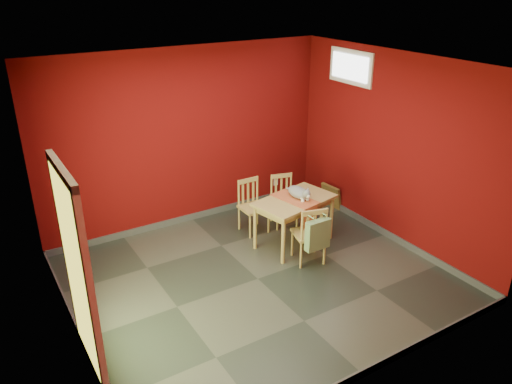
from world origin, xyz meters
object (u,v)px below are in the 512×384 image
chair_far_left (252,205)px  cat (298,190)px  chair_far_right (283,200)px  chair_near (310,233)px  tote_bag (318,235)px  dining_table (295,205)px  picture_frame (331,196)px

chair_far_left → cat: bearing=-60.0°
chair_far_right → chair_near: (-0.34, -1.12, 0.02)m
tote_bag → cat: cat is taller
chair_far_right → cat: (-0.16, -0.58, 0.41)m
dining_table → tote_bag: 0.74m
chair_near → cat: 0.69m
dining_table → chair_near: chair_near is taller
tote_bag → picture_frame: 2.00m
dining_table → chair_far_left: (-0.30, 0.66, -0.20)m
chair_far_left → picture_frame: (1.55, 0.01, -0.22)m
chair_far_right → chair_near: bearing=-107.0°
chair_near → tote_bag: bearing=-99.5°
chair_far_left → dining_table: bearing=-66.1°
dining_table → chair_far_left: 0.75m
dining_table → picture_frame: 1.49m
dining_table → chair_far_left: chair_far_left is taller
chair_far_left → picture_frame: chair_far_left is taller
dining_table → chair_far_left: bearing=113.9°
chair_far_left → tote_bag: chair_far_left is taller
cat → chair_far_left: bearing=104.3°
picture_frame → chair_far_right: bearing=-176.1°
chair_far_right → cat: size_ratio=1.81×
cat → picture_frame: 1.48m
dining_table → cat: bearing=20.9°
chair_far_left → cat: (0.37, -0.64, 0.40)m
chair_near → picture_frame: bearing=41.1°
chair_far_left → chair_near: 1.20m
cat → tote_bag: bearing=-122.0°
chair_far_left → chair_far_right: chair_far_left is taller
chair_near → picture_frame: 1.83m
tote_bag → chair_far_right: bearing=74.1°
chair_far_left → chair_far_right: 0.53m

